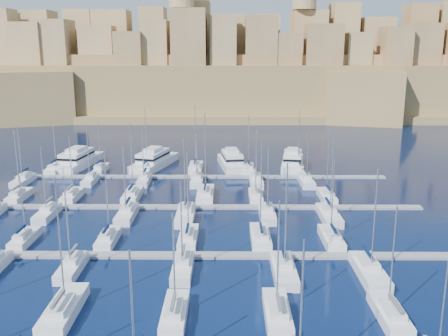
{
  "coord_description": "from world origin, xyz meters",
  "views": [
    {
      "loc": [
        6.21,
        -77.78,
        29.03
      ],
      "look_at": [
        5.63,
        6.0,
        8.61
      ],
      "focal_mm": 40.0,
      "sensor_mm": 36.0,
      "label": 1
    }
  ],
  "objects_px": {
    "sailboat_2": "(63,309)",
    "sailboat_4": "(277,313)",
    "motor_yacht_b": "(154,160)",
    "motor_yacht_d": "(292,161)",
    "motor_yacht_a": "(78,160)",
    "motor_yacht_c": "(232,161)"
  },
  "relations": [
    {
      "from": "sailboat_2",
      "to": "sailboat_4",
      "type": "height_order",
      "value": "sailboat_2"
    },
    {
      "from": "sailboat_4",
      "to": "motor_yacht_b",
      "type": "xyz_separation_m",
      "value": [
        -23.65,
        70.99,
        0.99
      ]
    },
    {
      "from": "sailboat_4",
      "to": "motor_yacht_d",
      "type": "relative_size",
      "value": 0.81
    },
    {
      "from": "motor_yacht_a",
      "to": "motor_yacht_b",
      "type": "distance_m",
      "value": 18.96
    },
    {
      "from": "sailboat_2",
      "to": "motor_yacht_d",
      "type": "height_order",
      "value": "sailboat_2"
    },
    {
      "from": "sailboat_2",
      "to": "sailboat_4",
      "type": "xyz_separation_m",
      "value": [
        23.61,
        -0.51,
        -0.03
      ]
    },
    {
      "from": "sailboat_2",
      "to": "motor_yacht_c",
      "type": "bearing_deg",
      "value": 74.54
    },
    {
      "from": "motor_yacht_a",
      "to": "sailboat_2",
      "type": "bearing_deg",
      "value": -74.95
    },
    {
      "from": "sailboat_2",
      "to": "motor_yacht_c",
      "type": "relative_size",
      "value": 0.96
    },
    {
      "from": "motor_yacht_a",
      "to": "motor_yacht_c",
      "type": "bearing_deg",
      "value": -2.0
    },
    {
      "from": "motor_yacht_a",
      "to": "motor_yacht_b",
      "type": "xyz_separation_m",
      "value": [
        18.96,
        -0.2,
        -0.0
      ]
    },
    {
      "from": "motor_yacht_b",
      "to": "motor_yacht_c",
      "type": "relative_size",
      "value": 1.16
    },
    {
      "from": "sailboat_4",
      "to": "motor_yacht_d",
      "type": "xyz_separation_m",
      "value": [
        10.49,
        69.89,
        0.99
      ]
    },
    {
      "from": "sailboat_4",
      "to": "motor_yacht_b",
      "type": "distance_m",
      "value": 74.83
    },
    {
      "from": "motor_yacht_d",
      "to": "sailboat_2",
      "type": "bearing_deg",
      "value": -116.17
    },
    {
      "from": "motor_yacht_d",
      "to": "motor_yacht_c",
      "type": "bearing_deg",
      "value": -179.89
    },
    {
      "from": "motor_yacht_b",
      "to": "motor_yacht_d",
      "type": "relative_size",
      "value": 1.15
    },
    {
      "from": "sailboat_4",
      "to": "motor_yacht_d",
      "type": "distance_m",
      "value": 70.68
    },
    {
      "from": "sailboat_2",
      "to": "motor_yacht_b",
      "type": "distance_m",
      "value": 70.49
    },
    {
      "from": "motor_yacht_b",
      "to": "sailboat_4",
      "type": "bearing_deg",
      "value": -71.58
    },
    {
      "from": "motor_yacht_a",
      "to": "motor_yacht_b",
      "type": "relative_size",
      "value": 1.01
    },
    {
      "from": "motor_yacht_b",
      "to": "motor_yacht_d",
      "type": "xyz_separation_m",
      "value": [
        34.13,
        -1.1,
        0.0
      ]
    }
  ]
}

